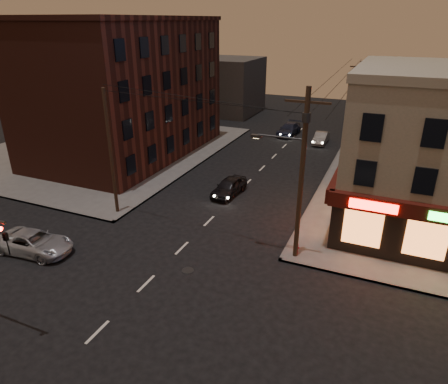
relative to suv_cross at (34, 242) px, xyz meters
The scene contains 14 objects.
ground 8.11m from the suv_cross, ahead, with size 120.00×120.00×0.00m, color black.
sidewalk_nw 21.42m from the suv_cross, 117.58° to the left, with size 24.00×28.00×0.15m, color #514F4C.
brick_apartment 20.90m from the suv_cross, 108.67° to the left, with size 12.00×20.00×13.00m, color #461E16.
bg_building_ne_a 44.02m from the suv_cross, 59.82° to the left, with size 10.00×12.00×7.00m, color #3F3D3A.
bg_building_nw 42.39m from the suv_cross, 96.68° to the left, with size 9.00×10.00×8.00m, color #3F3D3A.
bg_building_ne_b 55.77m from the suv_cross, 68.87° to the left, with size 8.00×8.00×6.00m, color #3F3D3A.
utility_pole_main 16.65m from the suv_cross, 21.36° to the left, with size 4.20×0.44×10.00m.
utility_pole_far 35.49m from the suv_cross, 65.04° to the left, with size 0.26×0.26×9.00m, color #382619.
utility_pole_west 7.71m from the suv_cross, 78.77° to the left, with size 0.24×0.24×9.00m, color #382619.
suv_cross is the anchor object (origin of this frame).
sedan_near 14.94m from the suv_cross, 59.47° to the left, with size 1.67×4.16×1.42m, color black.
sedan_mid 32.78m from the suv_cross, 69.18° to the left, with size 1.37×3.92×1.29m, color slate.
sedan_far 33.62m from the suv_cross, 77.49° to the left, with size 1.99×4.89×1.42m, color #1A1F34.
fire_hydrant 16.05m from the suv_cross, 21.85° to the left, with size 0.33×0.33×0.73m.
Camera 1 is at (11.03, -14.79, 13.24)m, focal length 32.00 mm.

